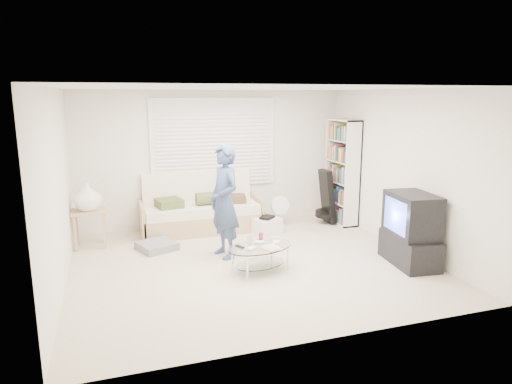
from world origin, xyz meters
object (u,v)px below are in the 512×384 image
object	(u,v)px
bookshelf	(342,172)
tv_unit	(411,230)
coffee_table	(260,251)
futon_sofa	(201,212)

from	to	relation	value
bookshelf	tv_unit	bearing A→B (deg)	-93.10
bookshelf	coffee_table	xyz separation A→B (m)	(-2.27, -1.90, -0.69)
futon_sofa	coffee_table	size ratio (longest dim) A/B	1.93
tv_unit	coffee_table	distance (m)	2.19
tv_unit	futon_sofa	bearing A→B (deg)	134.39
bookshelf	coffee_table	world-z (taller)	bookshelf
bookshelf	tv_unit	distance (m)	2.36
futon_sofa	tv_unit	size ratio (longest dim) A/B	2.05
futon_sofa	bookshelf	size ratio (longest dim) A/B	1.08
coffee_table	tv_unit	bearing A→B (deg)	-10.92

